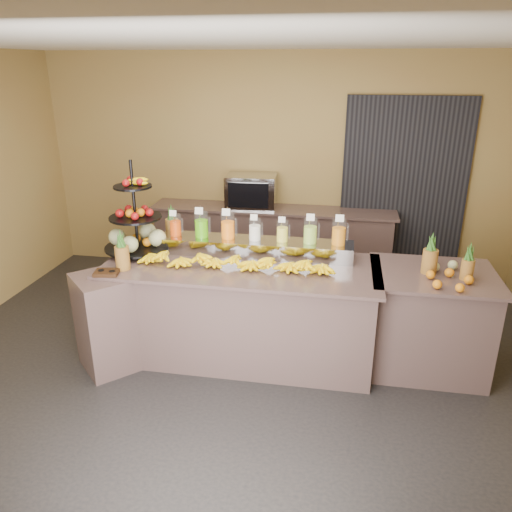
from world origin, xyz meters
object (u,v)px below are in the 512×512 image
(oven_warmer, at_px, (252,191))
(fruit_stand, at_px, (141,229))
(pitcher_tray, at_px, (255,247))
(condiment_caddy, at_px, (107,273))
(banana_heap, at_px, (234,259))
(right_fruit_pile, at_px, (447,273))

(oven_warmer, bearing_deg, fruit_stand, -115.18)
(pitcher_tray, bearing_deg, condiment_caddy, -149.43)
(banana_heap, bearing_deg, fruit_stand, 167.05)
(banana_heap, height_order, right_fruit_pile, right_fruit_pile)
(banana_heap, relative_size, oven_warmer, 2.99)
(banana_heap, relative_size, right_fruit_pile, 4.58)
(oven_warmer, bearing_deg, condiment_caddy, -111.94)
(right_fruit_pile, height_order, oven_warmer, oven_warmer)
(condiment_caddy, bearing_deg, banana_heap, 18.96)
(pitcher_tray, height_order, right_fruit_pile, right_fruit_pile)
(fruit_stand, height_order, right_fruit_pile, fruit_stand)
(pitcher_tray, relative_size, banana_heap, 1.00)
(condiment_caddy, bearing_deg, oven_warmer, 70.49)
(fruit_stand, xyz_separation_m, right_fruit_pile, (2.79, -0.20, -0.16))
(banana_heap, bearing_deg, condiment_caddy, -161.04)
(condiment_caddy, height_order, oven_warmer, oven_warmer)
(banana_heap, bearing_deg, pitcher_tray, 69.19)
(fruit_stand, relative_size, condiment_caddy, 4.32)
(condiment_caddy, xyz_separation_m, oven_warmer, (0.84, 2.37, 0.19))
(banana_heap, distance_m, oven_warmer, 2.02)
(fruit_stand, relative_size, oven_warmer, 1.44)
(pitcher_tray, distance_m, condiment_caddy, 1.37)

